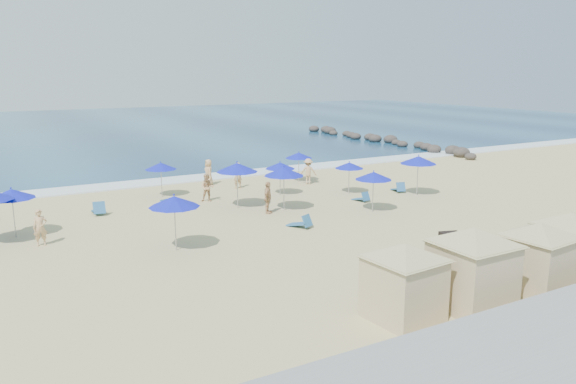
# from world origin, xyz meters

# --- Properties ---
(ground) EXTENTS (160.00, 160.00, 0.00)m
(ground) POSITION_xyz_m (0.00, 0.00, 0.00)
(ground) COLOR tan
(ground) RESTS_ON ground
(ocean) EXTENTS (160.00, 80.00, 0.06)m
(ocean) POSITION_xyz_m (0.00, 55.00, 0.03)
(ocean) COLOR navy
(ocean) RESTS_ON ground
(surf_line) EXTENTS (160.00, 2.50, 0.08)m
(surf_line) POSITION_xyz_m (0.00, 15.50, 0.04)
(surf_line) COLOR white
(surf_line) RESTS_ON ground
(rock_jetty) EXTENTS (2.56, 26.66, 0.96)m
(rock_jetty) POSITION_xyz_m (24.01, 24.90, 0.36)
(rock_jetty) COLOR #2B2624
(rock_jetty) RESTS_ON ground
(trash_bin) EXTENTS (1.04, 1.04, 0.83)m
(trash_bin) POSITION_xyz_m (3.32, -5.42, 0.41)
(trash_bin) COLOR black
(trash_bin) RESTS_ON ground
(cabana_0) EXTENTS (4.23, 4.23, 2.66)m
(cabana_0) POSITION_xyz_m (-2.77, -9.36, 1.53)
(cabana_0) COLOR tan
(cabana_0) RESTS_ON ground
(cabana_1) EXTENTS (4.69, 4.69, 2.94)m
(cabana_1) POSITION_xyz_m (-0.30, -9.78, 1.68)
(cabana_1) COLOR tan
(cabana_1) RESTS_ON ground
(cabana_2) EXTENTS (4.31, 4.31, 2.72)m
(cabana_2) POSITION_xyz_m (2.64, -9.97, 1.56)
(cabana_2) COLOR tan
(cabana_2) RESTS_ON ground
(cabana_3) EXTENTS (4.35, 4.35, 2.73)m
(cabana_3) POSITION_xyz_m (4.85, -9.65, 1.56)
(cabana_3) COLOR tan
(cabana_3) RESTS_ON ground
(umbrella_2) EXTENTS (2.06, 2.06, 2.34)m
(umbrella_2) POSITION_xyz_m (-12.42, 6.13, 2.03)
(umbrella_2) COLOR #A5A8AD
(umbrella_2) RESTS_ON ground
(umbrella_3) EXTENTS (2.16, 2.16, 2.46)m
(umbrella_3) POSITION_xyz_m (-6.65, 0.58, 2.13)
(umbrella_3) COLOR #A5A8AD
(umbrella_3) RESTS_ON ground
(umbrella_4) EXTENTS (1.90, 1.90, 2.16)m
(umbrella_4) POSITION_xyz_m (-4.00, 11.06, 1.88)
(umbrella_4) COLOR #A5A8AD
(umbrella_4) RESTS_ON ground
(umbrella_5) EXTENTS (2.31, 2.31, 2.63)m
(umbrella_5) POSITION_xyz_m (-1.19, 6.19, 2.28)
(umbrella_5) COLOR #A5A8AD
(umbrella_5) RESTS_ON ground
(umbrella_6) EXTENTS (2.19, 2.19, 2.49)m
(umbrella_6) POSITION_xyz_m (0.76, 4.39, 2.16)
(umbrella_6) COLOR #A5A8AD
(umbrella_6) RESTS_ON ground
(umbrella_7) EXTENTS (1.84, 1.84, 2.10)m
(umbrella_7) POSITION_xyz_m (2.48, 7.94, 1.82)
(umbrella_7) COLOR #A5A8AD
(umbrella_7) RESTS_ON ground
(umbrella_8) EXTENTS (2.00, 2.00, 2.27)m
(umbrella_8) POSITION_xyz_m (4.81, 1.79, 1.97)
(umbrella_8) COLOR #A5A8AD
(umbrella_8) RESTS_ON ground
(umbrella_9) EXTENTS (1.85, 1.85, 2.10)m
(umbrella_9) POSITION_xyz_m (5.62, 10.98, 1.82)
(umbrella_9) COLOR #A5A8AD
(umbrella_9) RESTS_ON ground
(umbrella_10) EXTENTS (1.79, 1.79, 2.03)m
(umbrella_10) POSITION_xyz_m (6.39, 6.18, 1.76)
(umbrella_10) COLOR #A5A8AD
(umbrella_10) RESTS_ON ground
(umbrella_11) EXTENTS (2.21, 2.21, 2.52)m
(umbrella_11) POSITION_xyz_m (9.72, 3.68, 2.18)
(umbrella_11) COLOR #A5A8AD
(umbrella_11) RESTS_ON ground
(beach_chair_1) EXTENTS (0.74, 1.44, 0.77)m
(beach_chair_1) POSITION_xyz_m (-8.23, 8.53, 0.27)
(beach_chair_1) COLOR #286096
(beach_chair_1) RESTS_ON ground
(beach_chair_2) EXTENTS (0.86, 1.25, 0.63)m
(beach_chair_2) POSITION_xyz_m (-4.99, 7.85, 0.22)
(beach_chair_2) COLOR #286096
(beach_chair_2) RESTS_ON ground
(beach_chair_3) EXTENTS (1.02, 1.37, 0.69)m
(beach_chair_3) POSITION_xyz_m (-0.19, 0.96, 0.24)
(beach_chair_3) COLOR #286096
(beach_chair_3) RESTS_ON ground
(beach_chair_4) EXTENTS (0.62, 1.16, 0.61)m
(beach_chair_4) POSITION_xyz_m (5.77, 3.98, 0.21)
(beach_chair_4) COLOR #286096
(beach_chair_4) RESTS_ON ground
(beach_chair_5) EXTENTS (0.91, 1.35, 0.68)m
(beach_chair_5) POSITION_xyz_m (9.37, 4.95, 0.24)
(beach_chair_5) COLOR #286096
(beach_chair_5) RESTS_ON ground
(beachgoer_0) EXTENTS (0.62, 0.43, 1.62)m
(beachgoer_0) POSITION_xyz_m (-11.54, 4.15, 0.81)
(beachgoer_0) COLOR tan
(beachgoer_0) RESTS_ON ground
(beachgoer_1) EXTENTS (0.99, 0.91, 1.63)m
(beachgoer_1) POSITION_xyz_m (-2.06, 8.48, 0.81)
(beachgoer_1) COLOR tan
(beachgoer_1) RESTS_ON ground
(beachgoer_2) EXTENTS (1.00, 1.02, 1.72)m
(beachgoer_2) POSITION_xyz_m (-0.33, 4.22, 0.86)
(beachgoer_2) COLOR tan
(beachgoer_2) RESTS_ON ground
(beachgoer_3) EXTENTS (1.29, 1.14, 1.73)m
(beachgoer_3) POSITION_xyz_m (5.74, 9.94, 0.87)
(beachgoer_3) COLOR tan
(beachgoer_3) RESTS_ON ground
(beachgoer_4) EXTENTS (0.62, 0.89, 1.72)m
(beachgoer_4) POSITION_xyz_m (-0.17, 13.00, 0.86)
(beachgoer_4) COLOR tan
(beachgoer_4) RESTS_ON ground
(beachgoer_5) EXTENTS (0.64, 0.44, 1.68)m
(beachgoer_5) POSITION_xyz_m (1.04, 11.04, 0.84)
(beachgoer_5) COLOR tan
(beachgoer_5) RESTS_ON ground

